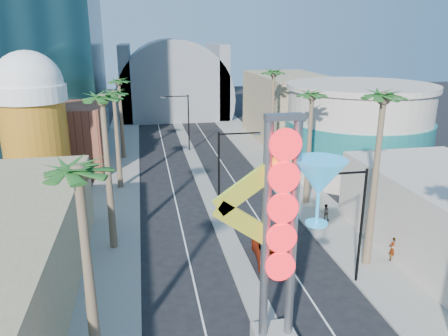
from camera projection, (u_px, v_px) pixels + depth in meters
sidewalk_west at (118, 174)px, 51.68m from camera, size 5.00×100.00×0.15m
sidewalk_east at (272, 165)px, 55.06m from camera, size 5.00×100.00×0.15m
median at (195, 162)px, 56.19m from camera, size 1.60×84.00×0.15m
brick_filler_west at (61, 138)px, 52.18m from camera, size 10.00×10.00×8.00m
filler_east at (289, 108)px, 66.96m from camera, size 10.00×20.00×10.00m
beer_mug at (33, 119)px, 43.35m from camera, size 7.00×7.00×14.50m
turquoise_building at (357, 131)px, 50.35m from camera, size 16.60×16.60×10.60m
canopy at (173, 95)px, 86.84m from camera, size 22.00×16.00×22.00m
neon_sign at (296, 220)px, 21.31m from camera, size 6.53×2.60×12.55m
streetlight_0 at (225, 167)px, 37.97m from camera, size 3.79×0.25×8.00m
streetlight_1 at (185, 117)px, 60.30m from camera, size 3.79×0.25×8.00m
streetlight_2 at (355, 216)px, 27.82m from camera, size 3.45×0.25×8.00m
palm_0 at (79, 188)px, 17.88m from camera, size 2.40×2.40×11.70m
palm_1 at (103, 110)px, 30.76m from camera, size 2.40×2.40×12.70m
palm_2 at (114, 100)px, 44.29m from camera, size 2.40×2.40×11.20m
palm_3 at (119, 87)px, 55.55m from camera, size 2.40×2.40×11.20m
palm_5 at (382, 110)px, 28.20m from camera, size 2.40×2.40×13.20m
palm_6 at (312, 103)px, 39.86m from camera, size 2.40×2.40×11.70m
palm_7 at (274, 80)px, 50.85m from camera, size 2.40×2.40×12.70m
red_pickup at (272, 253)px, 31.76m from camera, size 2.89×5.34×1.42m
pedestrian_a at (393, 249)px, 31.55m from camera, size 0.72×0.50×1.88m
pedestrian_b at (325, 212)px, 38.36m from camera, size 0.85×0.71×1.57m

